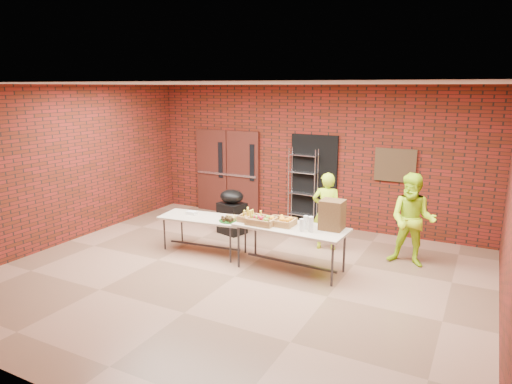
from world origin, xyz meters
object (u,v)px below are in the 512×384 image
coffee_dispenser (332,215)px  wire_rack (303,187)px  table_left (204,220)px  table_right (291,230)px  volunteer_man (412,220)px  volunteer_woman (327,211)px  covered_grill (232,212)px

coffee_dispenser → wire_rack: bearing=121.6°
table_left → table_right: bearing=-9.1°
coffee_dispenser → volunteer_man: volunteer_man is taller
table_right → volunteer_woman: (0.19, 1.31, 0.04)m
covered_grill → table_right: bearing=-18.3°
table_right → coffee_dispenser: 0.76m
table_right → volunteer_woman: bearing=84.4°
table_right → coffee_dispenser: (0.67, 0.17, 0.32)m
table_right → volunteer_man: 2.19m
wire_rack → table_left: (-1.04, -2.52, -0.26)m
coffee_dispenser → table_right: bearing=-165.7°
coffee_dispenser → volunteer_woman: bearing=112.8°
table_left → volunteer_man: volunteer_man is taller
volunteer_man → coffee_dispenser: bearing=-135.2°
table_left → covered_grill: (-0.09, 1.22, -0.15)m
table_right → volunteer_man: volunteer_man is taller
table_right → covered_grill: (-1.96, 1.30, -0.24)m
table_right → volunteer_man: size_ratio=1.18×
wire_rack → coffee_dispenser: size_ratio=3.54×
table_left → volunteer_woman: bearing=24.2°
volunteer_woman → volunteer_man: bearing=164.6°
wire_rack → covered_grill: bearing=-127.1°
coffee_dispenser → volunteer_man: (1.15, 1.04, -0.21)m
table_left → covered_grill: covered_grill is taller
table_right → coffee_dispenser: coffee_dispenser is taller
table_right → volunteer_woman: size_ratio=1.28×
table_left → covered_grill: 1.23m
table_right → wire_rack: bearing=110.4°
covered_grill → volunteer_man: volunteer_man is taller
coffee_dispenser → volunteer_man: size_ratio=0.30×
wire_rack → covered_grill: wire_rack is taller
table_left → volunteer_man: bearing=10.4°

